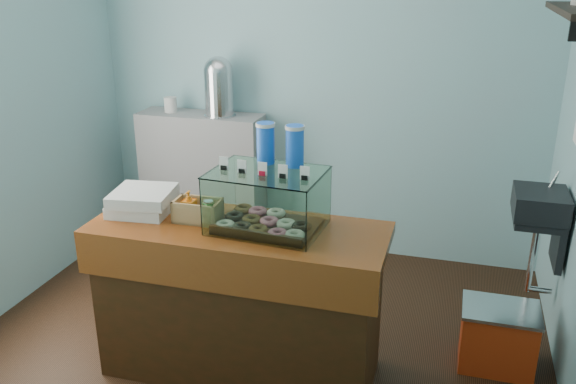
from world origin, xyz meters
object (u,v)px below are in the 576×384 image
(counter, at_px, (240,300))
(display_case, at_px, (269,195))
(red_cooler, at_px, (498,337))
(coffee_urn, at_px, (219,85))

(counter, xyz_separation_m, display_case, (0.16, 0.06, 0.62))
(display_case, height_order, red_cooler, display_case)
(display_case, height_order, coffee_urn, coffee_urn)
(counter, bearing_deg, coffee_urn, 114.88)
(counter, height_order, display_case, display_case)
(coffee_urn, xyz_separation_m, red_cooler, (2.14, -1.11, -1.15))
(coffee_urn, relative_size, red_cooler, 1.07)
(counter, relative_size, coffee_urn, 3.48)
(coffee_urn, bearing_deg, red_cooler, -27.47)
(coffee_urn, height_order, red_cooler, coffee_urn)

